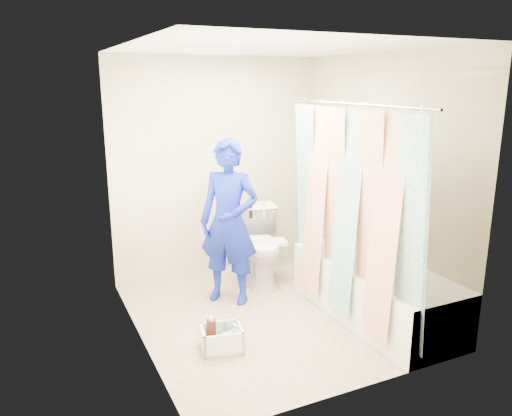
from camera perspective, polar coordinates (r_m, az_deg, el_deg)
name	(u,v)px	position (r m, az deg, el deg)	size (l,w,h in m)	color
floor	(271,315)	(4.79, 1.73, -12.11)	(2.60, 2.60, 0.00)	tan
ceiling	(273,47)	(4.30, 1.98, 17.88)	(2.40, 2.60, 0.02)	white
wall_back	(219,168)	(5.56, -4.29, 4.62)	(2.40, 0.02, 2.40)	beige
wall_front	(363,228)	(3.33, 12.11, -2.28)	(2.40, 0.02, 2.40)	beige
wall_left	(135,204)	(4.00, -13.63, 0.44)	(0.02, 2.60, 2.40)	beige
wall_right	(381,179)	(5.05, 14.09, 3.23)	(0.02, 2.60, 2.40)	beige
bathtub	(374,289)	(4.79, 13.35, -9.03)	(0.70, 1.75, 0.50)	white
curtain_rod	(354,104)	(4.21, 11.09, 11.58)	(0.02, 0.02, 1.90)	silver
shower_curtain	(348,215)	(4.35, 10.51, -0.75)	(0.06, 1.75, 1.80)	white
toilet	(261,245)	(5.45, 0.62, -4.24)	(0.45, 0.78, 0.80)	white
tank_lid	(263,243)	(5.31, 0.85, -3.97)	(0.49, 0.21, 0.04)	white
tank_internals	(254,206)	(5.54, -0.19, 0.22)	(0.19, 0.09, 0.26)	black
plumber	(229,222)	(4.83, -3.10, -1.64)	(0.59, 0.39, 1.61)	#1033A1
cleaning_caddy	(223,339)	(4.20, -3.80, -14.76)	(0.38, 0.33, 0.25)	white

